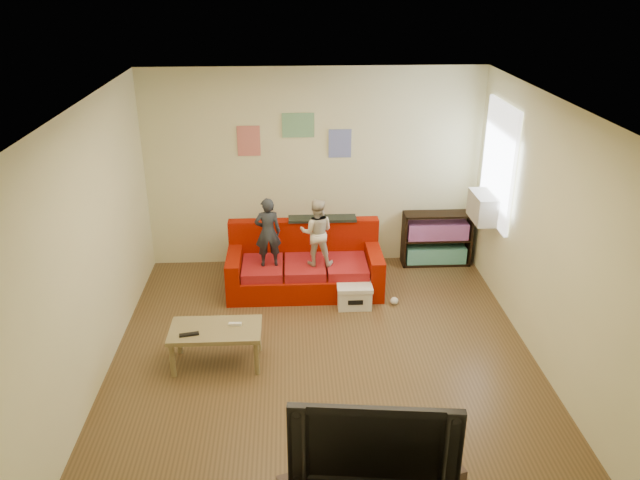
{
  "coord_description": "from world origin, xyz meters",
  "views": [
    {
      "loc": [
        -0.32,
        -5.55,
        3.83
      ],
      "look_at": [
        0.0,
        0.8,
        1.05
      ],
      "focal_mm": 35.0,
      "sensor_mm": 36.0,
      "label": 1
    }
  ],
  "objects_px": {
    "file_box": "(354,295)",
    "television": "(374,436)",
    "sofa": "(305,267)",
    "child_a": "(268,232)",
    "child_b": "(317,232)",
    "bookshelf": "(436,241)",
    "coffee_table": "(216,333)"
  },
  "relations": [
    {
      "from": "child_b",
      "to": "television",
      "type": "bearing_deg",
      "value": 99.29
    },
    {
      "from": "child_b",
      "to": "television",
      "type": "xyz_separation_m",
      "value": [
        0.23,
        -3.66,
        -0.01
      ]
    },
    {
      "from": "sofa",
      "to": "file_box",
      "type": "bearing_deg",
      "value": -41.97
    },
    {
      "from": "child_a",
      "to": "bookshelf",
      "type": "bearing_deg",
      "value": -167.49
    },
    {
      "from": "child_b",
      "to": "coffee_table",
      "type": "relative_size",
      "value": 0.91
    },
    {
      "from": "bookshelf",
      "to": "television",
      "type": "xyz_separation_m",
      "value": [
        -1.47,
        -4.44,
        0.5
      ]
    },
    {
      "from": "file_box",
      "to": "television",
      "type": "distance_m",
      "value": 3.37
    },
    {
      "from": "child_a",
      "to": "file_box",
      "type": "height_order",
      "value": "child_a"
    },
    {
      "from": "child_a",
      "to": "child_b",
      "type": "xyz_separation_m",
      "value": [
        0.6,
        0.0,
        -0.01
      ]
    },
    {
      "from": "file_box",
      "to": "child_b",
      "type": "bearing_deg",
      "value": 140.54
    },
    {
      "from": "coffee_table",
      "to": "file_box",
      "type": "xyz_separation_m",
      "value": [
        1.56,
        1.14,
        -0.21
      ]
    },
    {
      "from": "sofa",
      "to": "child_b",
      "type": "relative_size",
      "value": 2.27
    },
    {
      "from": "television",
      "to": "coffee_table",
      "type": "bearing_deg",
      "value": 128.46
    },
    {
      "from": "child_a",
      "to": "sofa",
      "type": "bearing_deg",
      "value": -166.05
    },
    {
      "from": "child_b",
      "to": "file_box",
      "type": "distance_m",
      "value": 0.9
    },
    {
      "from": "file_box",
      "to": "television",
      "type": "height_order",
      "value": "television"
    },
    {
      "from": "sofa",
      "to": "child_a",
      "type": "relative_size",
      "value": 2.2
    },
    {
      "from": "child_b",
      "to": "coffee_table",
      "type": "bearing_deg",
      "value": 59.04
    },
    {
      "from": "coffee_table",
      "to": "television",
      "type": "distance_m",
      "value": 2.58
    },
    {
      "from": "sofa",
      "to": "coffee_table",
      "type": "relative_size",
      "value": 2.07
    },
    {
      "from": "sofa",
      "to": "child_b",
      "type": "bearing_deg",
      "value": -48.43
    },
    {
      "from": "coffee_table",
      "to": "bookshelf",
      "type": "distance_m",
      "value": 3.63
    },
    {
      "from": "file_box",
      "to": "television",
      "type": "xyz_separation_m",
      "value": [
        -0.21,
        -3.29,
        0.68
      ]
    },
    {
      "from": "coffee_table",
      "to": "bookshelf",
      "type": "xyz_separation_m",
      "value": [
        2.82,
        2.29,
        -0.03
      ]
    },
    {
      "from": "coffee_table",
      "to": "file_box",
      "type": "distance_m",
      "value": 1.94
    },
    {
      "from": "sofa",
      "to": "file_box",
      "type": "xyz_separation_m",
      "value": [
        0.59,
        -0.53,
        -0.14
      ]
    },
    {
      "from": "child_a",
      "to": "television",
      "type": "distance_m",
      "value": 3.75
    },
    {
      "from": "child_b",
      "to": "file_box",
      "type": "relative_size",
      "value": 2.02
    },
    {
      "from": "bookshelf",
      "to": "child_a",
      "type": "bearing_deg",
      "value": -161.17
    },
    {
      "from": "coffee_table",
      "to": "file_box",
      "type": "relative_size",
      "value": 2.21
    },
    {
      "from": "coffee_table",
      "to": "file_box",
      "type": "height_order",
      "value": "coffee_table"
    },
    {
      "from": "coffee_table",
      "to": "sofa",
      "type": "bearing_deg",
      "value": 59.86
    }
  ]
}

